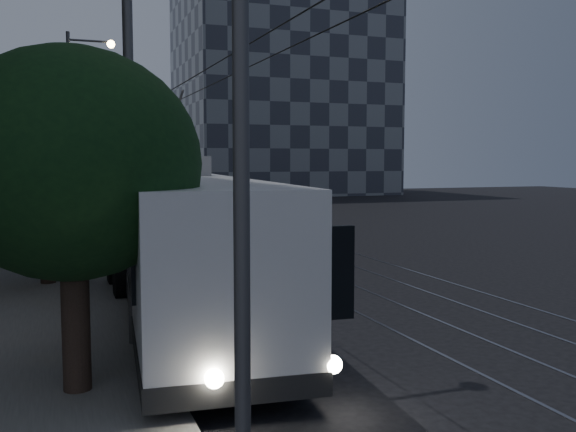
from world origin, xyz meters
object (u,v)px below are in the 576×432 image
at_px(car_white_b, 116,214).
at_px(car_white_c, 125,210).
at_px(pickup_silver, 151,241).
at_px(trolleybus, 186,245).
at_px(car_white_d, 116,204).
at_px(car_white_a, 106,221).
at_px(streetlamp_near, 150,44).
at_px(streetlamp_far, 78,112).

bearing_deg(car_white_b, car_white_c, 59.20).
bearing_deg(pickup_silver, car_white_c, 102.70).
xyz_separation_m(trolleybus, car_white_c, (1.09, 24.65, -1.04)).
bearing_deg(car_white_d, car_white_c, -66.42).
distance_m(trolleybus, pickup_silver, 9.91).
bearing_deg(car_white_b, car_white_a, -82.67).
relative_size(trolleybus, car_white_b, 3.13).
height_order(car_white_a, streetlamp_near, streetlamp_near).
height_order(car_white_d, streetlamp_near, streetlamp_near).
bearing_deg(car_white_d, trolleybus, -67.90).
distance_m(car_white_a, streetlamp_near, 21.93).
relative_size(car_white_a, streetlamp_far, 0.38).
height_order(car_white_a, car_white_b, car_white_a).
relative_size(car_white_b, streetlamp_far, 0.39).
height_order(trolleybus, car_white_c, trolleybus).
height_order(pickup_silver, car_white_b, pickup_silver).
xyz_separation_m(pickup_silver, streetlamp_near, (-1.61, -11.94, 5.36)).
height_order(car_white_a, car_white_c, car_white_c).
bearing_deg(streetlamp_far, car_white_a, -72.04).
bearing_deg(trolleybus, streetlamp_near, -112.28).
height_order(trolleybus, streetlamp_far, streetlamp_far).
bearing_deg(streetlamp_far, car_white_b, 39.65).
bearing_deg(trolleybus, car_white_a, 95.91).
bearing_deg(streetlamp_near, pickup_silver, 82.33).
bearing_deg(streetlamp_far, streetlamp_near, -88.95).
bearing_deg(car_white_c, trolleybus, -88.91).
bearing_deg(streetlamp_far, car_white_c, 39.98).
distance_m(pickup_silver, car_white_d, 21.72).
xyz_separation_m(car_white_b, streetlamp_near, (-1.58, -26.25, 5.46)).
relative_size(trolleybus, car_white_d, 3.05).
relative_size(pickup_silver, car_white_a, 1.26).
bearing_deg(car_white_a, car_white_b, 78.67).
distance_m(trolleybus, car_white_c, 24.70).
bearing_deg(pickup_silver, car_white_d, 103.16).
relative_size(car_white_a, car_white_b, 0.96).
relative_size(car_white_d, streetlamp_near, 0.43).
relative_size(streetlamp_near, streetlamp_far, 0.94).
bearing_deg(car_white_a, pickup_silver, -84.54).
relative_size(car_white_b, car_white_c, 0.91).
bearing_deg(trolleybus, car_white_c, 92.08).
bearing_deg(car_white_c, car_white_a, -101.87).
relative_size(pickup_silver, streetlamp_far, 0.47).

